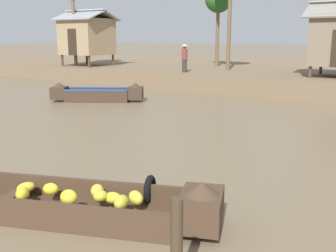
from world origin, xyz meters
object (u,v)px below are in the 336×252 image
(palm_tree_near, at_px, (218,1))
(vendor_person, at_px, (185,56))
(mooring_post, at_px, (177,251))
(cargo_boat_upstream, at_px, (97,94))
(banana_boat, at_px, (62,200))
(stilt_house_left, at_px, (87,36))

(palm_tree_near, xyz_separation_m, vendor_person, (0.57, -5.48, -3.57))
(palm_tree_near, bearing_deg, mooring_post, -64.91)
(palm_tree_near, relative_size, vendor_person, 3.32)
(cargo_boat_upstream, bearing_deg, mooring_post, -43.62)
(cargo_boat_upstream, distance_m, palm_tree_near, 13.17)
(cargo_boat_upstream, distance_m, mooring_post, 14.70)
(banana_boat, relative_size, cargo_boat_upstream, 1.31)
(palm_tree_near, bearing_deg, vendor_person, -84.04)
(mooring_post, bearing_deg, vendor_person, 120.41)
(banana_boat, distance_m, mooring_post, 2.90)
(stilt_house_left, bearing_deg, banana_boat, -46.87)
(cargo_boat_upstream, distance_m, vendor_person, 6.88)
(banana_boat, distance_m, cargo_boat_upstream, 12.21)
(stilt_house_left, xyz_separation_m, vendor_person, (8.75, -0.94, -1.21))
(vendor_person, distance_m, mooring_post, 19.54)
(stilt_house_left, distance_m, mooring_post, 25.84)
(mooring_post, bearing_deg, banana_boat, 163.38)
(banana_boat, distance_m, stilt_house_left, 23.36)
(cargo_boat_upstream, height_order, stilt_house_left, stilt_house_left)
(vendor_person, height_order, mooring_post, vendor_person)
(banana_boat, bearing_deg, palm_tree_near, 109.69)
(palm_tree_near, distance_m, vendor_person, 6.57)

